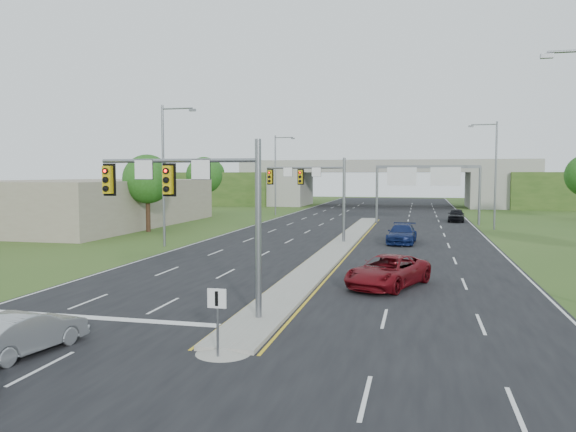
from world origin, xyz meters
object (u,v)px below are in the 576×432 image
(keep_right_sign, at_px, (217,311))
(car_far_c, at_px, (456,215))
(sign_gantry, at_px, (426,178))
(signal_mast_near, at_px, (202,199))
(overpass, at_px, (385,186))
(signal_mast_far, at_px, (316,186))
(car_far_a, at_px, (388,271))
(car_silver, at_px, (26,332))
(car_far_b, at_px, (402,234))

(keep_right_sign, distance_m, car_far_c, 54.62)
(sign_gantry, bearing_deg, signal_mast_near, -101.25)
(keep_right_sign, relative_size, overpass, 0.03)
(signal_mast_far, height_order, keep_right_sign, signal_mast_far)
(signal_mast_far, bearing_deg, signal_mast_near, -90.00)
(signal_mast_far, height_order, car_far_a, signal_mast_far)
(signal_mast_far, xyz_separation_m, car_far_c, (12.58, 24.18, -3.93))
(car_silver, distance_m, car_far_a, 16.93)
(overpass, relative_size, car_silver, 19.76)
(signal_mast_far, bearing_deg, keep_right_sign, -85.61)
(signal_mast_far, height_order, car_silver, signal_mast_far)
(sign_gantry, distance_m, car_far_b, 19.37)
(signal_mast_far, xyz_separation_m, car_far_a, (6.75, -17.09, -3.92))
(sign_gantry, xyz_separation_m, car_far_c, (3.63, 4.19, -4.44))
(signal_mast_near, relative_size, car_far_a, 1.24)
(signal_mast_near, xyz_separation_m, car_far_a, (6.75, 7.91, -3.92))
(signal_mast_far, distance_m, car_silver, 30.81)
(signal_mast_far, relative_size, car_far_a, 1.24)
(keep_right_sign, height_order, car_far_b, keep_right_sign)
(signal_mast_near, bearing_deg, sign_gantry, 78.75)
(keep_right_sign, bearing_deg, overpass, 90.00)
(car_silver, height_order, car_far_a, car_far_a)
(sign_gantry, bearing_deg, car_far_b, -96.25)
(sign_gantry, height_order, car_far_b, sign_gantry)
(car_silver, relative_size, car_far_a, 0.72)
(car_silver, relative_size, car_far_b, 0.76)
(car_far_c, bearing_deg, car_far_a, -92.91)
(overpass, distance_m, car_far_b, 54.09)
(signal_mast_near, relative_size, car_far_c, 1.54)
(overpass, xyz_separation_m, car_far_b, (4.63, -53.82, -2.76))
(signal_mast_near, xyz_separation_m, car_far_b, (6.90, 26.25, -3.93))
(keep_right_sign, relative_size, car_far_c, 0.48)
(car_far_a, bearing_deg, sign_gantry, 109.13)
(signal_mast_far, distance_m, car_far_b, 8.03)
(car_far_a, bearing_deg, car_far_c, 104.48)
(keep_right_sign, xyz_separation_m, car_far_c, (10.32, 53.64, -0.72))
(signal_mast_far, relative_size, car_far_c, 1.54)
(sign_gantry, xyz_separation_m, car_silver, (-12.77, -50.30, -4.55))
(signal_mast_far, distance_m, keep_right_sign, 29.71)
(signal_mast_near, xyz_separation_m, sign_gantry, (8.95, 44.99, 0.51))
(signal_mast_near, relative_size, overpass, 0.09)
(car_far_c, bearing_deg, keep_right_sign, -95.76)
(signal_mast_far, distance_m, overpass, 55.13)
(signal_mast_near, xyz_separation_m, car_far_c, (12.58, 49.18, -3.93))
(car_far_a, relative_size, car_far_c, 1.24)
(signal_mast_far, bearing_deg, sign_gantry, 65.89)
(signal_mast_near, height_order, car_far_a, signal_mast_near)
(signal_mast_near, bearing_deg, overpass, 88.38)
(signal_mast_near, height_order, car_far_c, signal_mast_near)
(car_silver, bearing_deg, car_far_c, -95.69)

